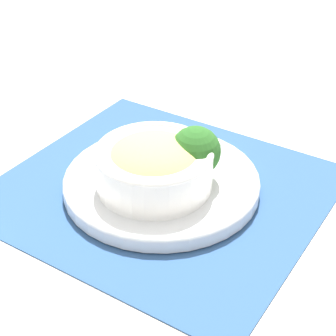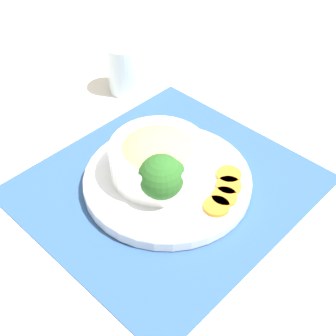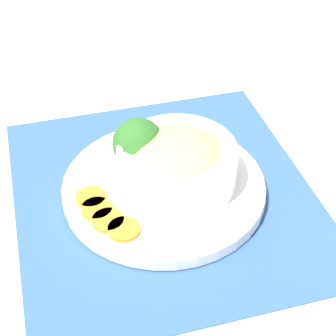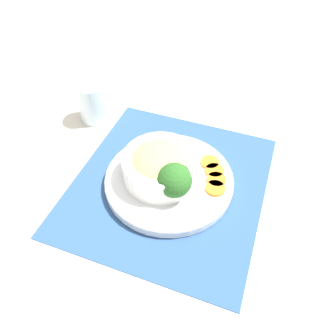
% 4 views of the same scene
% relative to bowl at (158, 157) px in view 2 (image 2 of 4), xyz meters
% --- Properties ---
extents(ground_plane, '(4.00, 4.00, 0.00)m').
position_rel_bowl_xyz_m(ground_plane, '(-0.00, 0.02, -0.05)').
color(ground_plane, beige).
extents(placemat, '(0.45, 0.42, 0.00)m').
position_rel_bowl_xyz_m(placemat, '(-0.00, 0.02, -0.05)').
color(placemat, '#2D5184').
rests_on(placemat, ground_plane).
extents(plate, '(0.28, 0.28, 0.02)m').
position_rel_bowl_xyz_m(plate, '(-0.00, 0.02, -0.04)').
color(plate, silver).
rests_on(plate, placemat).
extents(bowl, '(0.16, 0.16, 0.07)m').
position_rel_bowl_xyz_m(bowl, '(0.00, 0.00, 0.00)').
color(bowl, white).
rests_on(bowl, plate).
extents(broccoli_floret, '(0.07, 0.07, 0.08)m').
position_rel_bowl_xyz_m(broccoli_floret, '(0.04, 0.04, 0.01)').
color(broccoli_floret, '#759E51').
rests_on(broccoli_floret, plate).
extents(carrot_slice_near, '(0.04, 0.04, 0.01)m').
position_rel_bowl_xyz_m(carrot_slice_near, '(0.00, 0.12, -0.03)').
color(carrot_slice_near, orange).
rests_on(carrot_slice_near, plate).
extents(carrot_slice_middle, '(0.04, 0.04, 0.01)m').
position_rel_bowl_xyz_m(carrot_slice_middle, '(-0.03, 0.12, -0.03)').
color(carrot_slice_middle, orange).
rests_on(carrot_slice_middle, plate).
extents(carrot_slice_far, '(0.04, 0.04, 0.01)m').
position_rel_bowl_xyz_m(carrot_slice_far, '(-0.05, 0.11, -0.03)').
color(carrot_slice_far, orange).
rests_on(carrot_slice_far, plate).
extents(carrot_slice_extra, '(0.04, 0.04, 0.01)m').
position_rel_bowl_xyz_m(carrot_slice_extra, '(-0.07, 0.09, -0.03)').
color(carrot_slice_extra, orange).
rests_on(carrot_slice_extra, plate).
extents(water_glass, '(0.07, 0.07, 0.10)m').
position_rel_bowl_xyz_m(water_glass, '(-0.16, -0.24, -0.01)').
color(water_glass, silver).
rests_on(water_glass, ground_plane).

